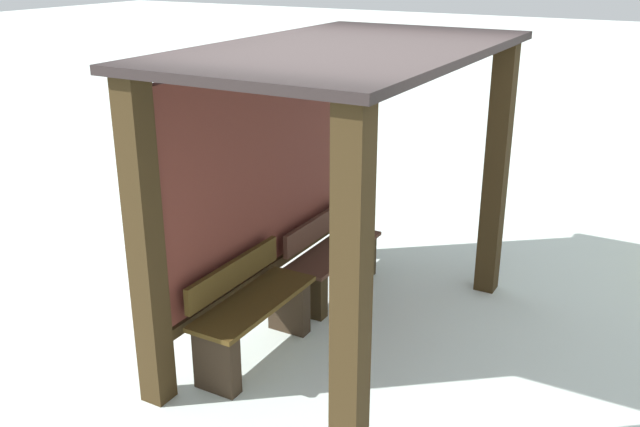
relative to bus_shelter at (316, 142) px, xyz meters
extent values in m
plane|color=white|center=(0.00, -0.27, -1.57)|extent=(60.00, 60.00, 0.00)
cube|color=#352612|center=(-1.38, -1.01, -0.45)|extent=(0.18, 0.18, 2.24)
cube|color=#352612|center=(1.38, -1.01, -0.45)|extent=(0.18, 0.18, 2.24)
cube|color=#352612|center=(-1.38, 0.47, -0.45)|extent=(0.18, 0.18, 2.24)
cube|color=#352612|center=(1.38, 0.47, -0.45)|extent=(0.18, 0.18, 2.24)
cube|color=#292120|center=(0.00, -0.27, 0.69)|extent=(3.07, 1.78, 0.06)
cube|color=maroon|center=(0.00, 0.47, -0.25)|extent=(2.59, 0.08, 1.65)
cube|color=#352612|center=(0.00, 0.45, -1.14)|extent=(2.59, 0.06, 0.08)
cube|color=#493515|center=(-0.63, 0.17, -1.10)|extent=(1.16, 0.39, 0.03)
cube|color=#493515|center=(-0.63, 0.34, -0.90)|extent=(1.10, 0.04, 0.20)
cube|color=#302418|center=(-0.15, 0.17, -1.35)|extent=(0.12, 0.33, 0.45)
cube|color=#302418|center=(-1.11, 0.17, -1.35)|extent=(0.12, 0.33, 0.45)
cube|color=#4C2E22|center=(0.63, 0.17, -1.16)|extent=(1.16, 0.38, 0.03)
cube|color=#4C2E22|center=(0.63, 0.34, -0.97)|extent=(1.10, 0.04, 0.20)
cube|color=#2E2211|center=(1.11, 0.17, -1.38)|extent=(0.12, 0.32, 0.39)
cube|color=#2E2211|center=(0.15, 0.17, -1.38)|extent=(0.12, 0.32, 0.39)
camera|label=1|loc=(-4.45, -2.53, 1.34)|focal=39.61mm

